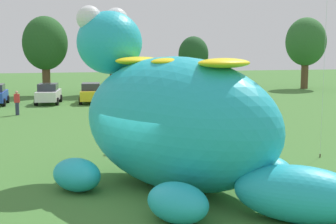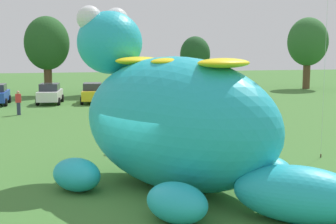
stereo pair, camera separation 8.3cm
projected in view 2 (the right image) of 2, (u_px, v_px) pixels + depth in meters
ground_plane at (135, 197)px, 14.59m from camera, size 160.00×160.00×0.00m
giant_inflatable_creature at (176, 121)px, 15.28m from camera, size 10.30×9.95×6.16m
car_white at (50, 94)px, 39.43m from camera, size 2.33×4.28×1.72m
car_yellow at (93, 93)px, 40.00m from camera, size 2.29×4.27×1.72m
car_green at (139, 91)px, 41.55m from camera, size 2.01×4.14×1.72m
tree_mid_left at (47, 44)px, 46.06m from camera, size 4.40×4.40×7.81m
tree_centre_left at (115, 42)px, 47.49m from camera, size 4.55×4.55×8.07m
tree_centre at (195, 55)px, 52.58m from camera, size 3.39×3.39×6.02m
tree_centre_right at (308, 42)px, 53.81m from camera, size 4.62×4.62×8.21m
spectator_near_inflatable at (18, 103)px, 32.65m from camera, size 0.38×0.26×1.71m
spectator_mid_field at (181, 105)px, 31.46m from camera, size 0.38×0.26×1.71m
spectator_wandering at (119, 112)px, 27.75m from camera, size 0.38×0.26×1.71m
spectator_far_side at (125, 132)px, 21.19m from camera, size 0.38×0.26×1.71m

